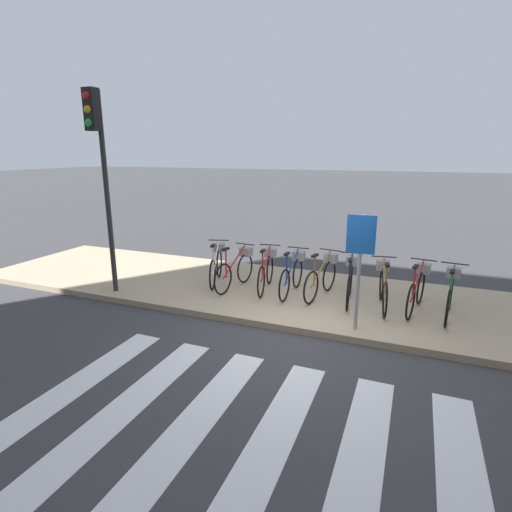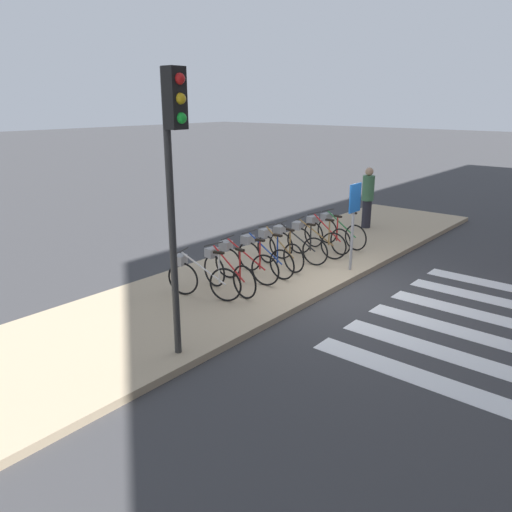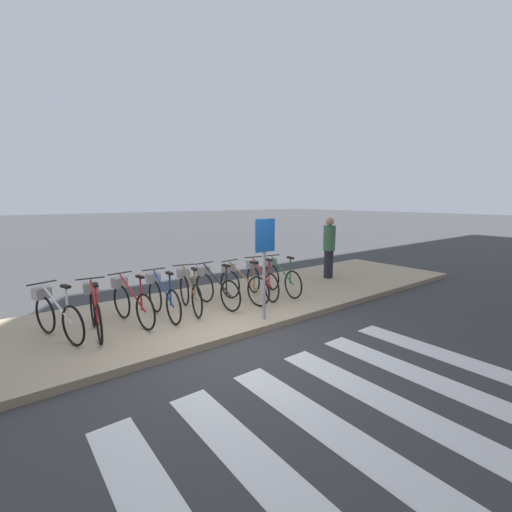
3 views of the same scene
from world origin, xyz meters
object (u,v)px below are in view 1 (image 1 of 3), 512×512
parked_bicycle_5 (350,280)px  traffic_light (99,152)px  parked_bicycle_6 (383,285)px  parked_bicycle_7 (418,288)px  sign_post (360,253)px  parked_bicycle_3 (293,273)px  parked_bicycle_1 (237,268)px  parked_bicycle_4 (323,275)px  parked_bicycle_8 (450,293)px  parked_bicycle_2 (267,269)px  parked_bicycle_0 (217,263)px

parked_bicycle_5 → traffic_light: (-4.61, -1.35, 2.38)m
parked_bicycle_6 → traffic_light: traffic_light is taller
parked_bicycle_7 → sign_post: bearing=-125.3°
parked_bicycle_3 → parked_bicycle_5: 1.15m
parked_bicycle_1 → parked_bicycle_3: size_ratio=1.00×
parked_bicycle_6 → parked_bicycle_7: (0.59, 0.06, 0.00)m
parked_bicycle_4 → sign_post: (0.86, -1.38, 0.87)m
parked_bicycle_3 → parked_bicycle_6: 1.77m
parked_bicycle_8 → traffic_light: 6.91m
parked_bicycle_2 → parked_bicycle_8: same height
parked_bicycle_1 → parked_bicycle_8: (4.11, -0.03, 0.00)m
traffic_light → parked_bicycle_0: bearing=39.9°
parked_bicycle_5 → parked_bicycle_1: bearing=-178.0°
parked_bicycle_2 → parked_bicycle_7: (2.94, -0.07, 0.00)m
parked_bicycle_6 → parked_bicycle_4: bearing=172.4°
parked_bicycle_6 → traffic_light: (-5.24, -1.27, 2.38)m
parked_bicycle_3 → parked_bicycle_7: 2.36m
parked_bicycle_1 → sign_post: (2.67, -1.22, 0.87)m
parked_bicycle_1 → parked_bicycle_5: 2.36m
parked_bicycle_2 → sign_post: sign_post is taller
parked_bicycle_3 → traffic_light: traffic_light is taller
parked_bicycle_0 → traffic_light: 3.25m
parked_bicycle_5 → parked_bicycle_7: bearing=-1.4°
parked_bicycle_8 → parked_bicycle_7: bearing=171.4°
parked_bicycle_2 → parked_bicycle_8: (3.48, -0.15, 0.00)m
parked_bicycle_0 → traffic_light: traffic_light is taller
parked_bicycle_0 → parked_bicycle_5: same height
parked_bicycle_2 → traffic_light: traffic_light is taller
parked_bicycle_3 → sign_post: sign_post is taller
parked_bicycle_1 → parked_bicycle_6: (2.98, -0.00, 0.00)m
parked_bicycle_3 → parked_bicycle_5: (1.15, -0.01, 0.00)m
parked_bicycle_5 → parked_bicycle_7: same height
parked_bicycle_4 → parked_bicycle_3: bearing=-174.1°
parked_bicycle_5 → parked_bicycle_6: (0.62, -0.08, 0.00)m
sign_post → parked_bicycle_3: bearing=138.0°
parked_bicycle_5 → parked_bicycle_3: bearing=179.6°
parked_bicycle_6 → sign_post: bearing=-104.4°
parked_bicycle_0 → traffic_light: size_ratio=0.37×
parked_bicycle_5 → parked_bicycle_6: same height
parked_bicycle_1 → parked_bicycle_6: same height
parked_bicycle_6 → parked_bicycle_8: (1.13, -0.03, 0.00)m
parked_bicycle_3 → parked_bicycle_8: 2.90m
parked_bicycle_0 → parked_bicycle_8: size_ratio=0.96×
parked_bicycle_2 → sign_post: 2.60m
parked_bicycle_3 → parked_bicycle_5: size_ratio=1.00×
parked_bicycle_1 → parked_bicycle_8: 4.11m
parked_bicycle_3 → sign_post: size_ratio=0.81×
parked_bicycle_0 → parked_bicycle_3: same height
parked_bicycle_5 → traffic_light: 5.37m
parked_bicycle_5 → parked_bicycle_7: size_ratio=1.01×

